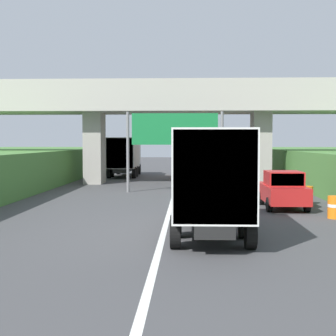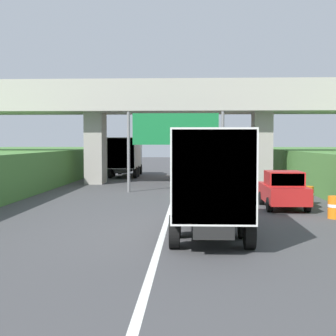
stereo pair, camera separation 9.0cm
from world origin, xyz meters
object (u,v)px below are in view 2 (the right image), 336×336
truck_orange (201,155)px  truck_silver (126,155)px  construction_barrel_4 (308,195)px  construction_barrel_3 (335,207)px  construction_barrel_5 (291,187)px  car_blue (222,160)px  truck_white (209,176)px  overhead_highway_sign (175,134)px  car_red (283,190)px

truck_orange → truck_silver: 6.81m
truck_silver → construction_barrel_4: (11.45, -19.62, -1.47)m
construction_barrel_3 → construction_barrel_5: same height
truck_silver → construction_barrel_3: (11.49, -24.11, -1.47)m
car_blue → construction_barrel_3: size_ratio=4.56×
construction_barrel_5 → truck_white: bearing=-112.4°
overhead_highway_sign → construction_barrel_5: bearing=-10.2°
truck_silver → construction_barrel_5: truck_silver is taller
car_blue → construction_barrel_5: (1.95, -32.33, -0.40)m
construction_barrel_3 → construction_barrel_4: same height
car_red → construction_barrel_5: (1.55, 5.93, -0.40)m
overhead_highway_sign → construction_barrel_4: 9.29m
truck_orange → car_blue: 19.29m
truck_white → truck_silver: size_ratio=1.00×
construction_barrel_3 → construction_barrel_4: size_ratio=1.00×
overhead_highway_sign → truck_orange: 12.33m
overhead_highway_sign → truck_white: size_ratio=0.81×
truck_orange → construction_barrel_4: 18.51m
truck_orange → truck_silver: bearing=164.4°
truck_white → construction_barrel_4: 9.71m
truck_white → car_blue: size_ratio=1.78×
truck_white → construction_barrel_5: truck_white is taller
truck_white → construction_barrel_3: (5.15, 3.64, -1.47)m
truck_orange → construction_barrel_5: truck_orange is taller
truck_white → construction_barrel_5: 13.72m
car_red → overhead_highway_sign: bearing=126.0°
truck_silver → car_red: truck_silver is taller
construction_barrel_5 → car_blue: bearing=93.4°
truck_orange → truck_silver: (-6.56, 1.83, 0.00)m
truck_white → construction_barrel_4: bearing=57.8°
overhead_highway_sign → construction_barrel_3: overhead_highway_sign is taller
construction_barrel_3 → construction_barrel_4: bearing=90.5°
truck_silver → construction_barrel_4: size_ratio=8.11×
truck_orange → car_red: truck_orange is taller
car_red → truck_orange: bearing=100.1°
construction_barrel_3 → construction_barrel_5: bearing=89.6°
truck_orange → car_red: bearing=-79.9°
construction_barrel_3 → construction_barrel_5: size_ratio=1.00×
construction_barrel_3 → construction_barrel_5: (0.06, 8.97, 0.00)m
car_red → car_blue: same height
truck_orange → construction_barrel_5: 14.29m
truck_orange → construction_barrel_3: 22.87m
truck_white → truck_silver: (-6.34, 27.75, 0.00)m
car_red → construction_barrel_4: 2.08m
car_red → construction_barrel_5: car_red is taller
truck_white → construction_barrel_4: size_ratio=8.11×
truck_silver → car_red: 23.35m
truck_silver → construction_barrel_3: 26.75m
overhead_highway_sign → construction_barrel_4: (6.64, -5.70, -3.10)m
construction_barrel_3 → truck_white: bearing=-144.7°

